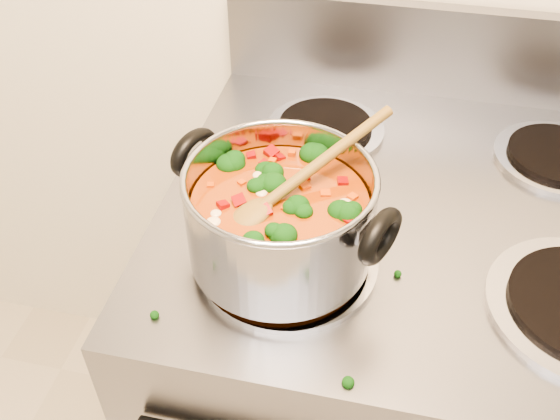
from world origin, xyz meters
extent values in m
cube|color=gray|center=(-0.04, 1.16, 0.46)|extent=(0.77, 0.67, 0.92)
cube|color=gray|center=(-0.04, 1.48, 1.00)|extent=(0.77, 0.03, 0.16)
cylinder|color=#A5A5AD|center=(-0.23, 1.01, 0.92)|extent=(0.23, 0.23, 0.01)
cylinder|color=black|center=(-0.23, 1.01, 0.93)|extent=(0.18, 0.18, 0.01)
cylinder|color=#A5A5AD|center=(-0.23, 1.31, 0.92)|extent=(0.19, 0.19, 0.01)
cylinder|color=black|center=(-0.23, 1.31, 0.93)|extent=(0.15, 0.15, 0.01)
cylinder|color=#A5A5AD|center=(0.14, 1.31, 0.92)|extent=(0.19, 0.19, 0.01)
cylinder|color=black|center=(0.14, 1.31, 0.93)|extent=(0.15, 0.15, 0.01)
cylinder|color=#A1A1A8|center=(-0.24, 1.01, 1.00)|extent=(0.23, 0.23, 0.12)
torus|color=#A1A1A8|center=(-0.24, 1.01, 1.06)|extent=(0.23, 0.23, 0.01)
cylinder|color=maroon|center=(-0.24, 1.01, 0.98)|extent=(0.21, 0.21, 0.09)
torus|color=black|center=(-0.36, 1.06, 1.04)|extent=(0.05, 0.08, 0.08)
torus|color=black|center=(-0.11, 0.96, 1.04)|extent=(0.05, 0.08, 0.08)
ellipsoid|color=black|center=(-0.17, 0.97, 1.03)|extent=(0.04, 0.04, 0.03)
ellipsoid|color=black|center=(-0.24, 1.02, 1.03)|extent=(0.04, 0.04, 0.03)
ellipsoid|color=black|center=(-0.25, 0.94, 1.03)|extent=(0.04, 0.04, 0.03)
ellipsoid|color=black|center=(-0.30, 0.99, 1.03)|extent=(0.04, 0.04, 0.03)
ellipsoid|color=black|center=(-0.17, 1.05, 1.03)|extent=(0.04, 0.04, 0.03)
ellipsoid|color=black|center=(-0.31, 0.96, 1.03)|extent=(0.04, 0.04, 0.03)
ellipsoid|color=black|center=(-0.22, 1.09, 1.03)|extent=(0.04, 0.04, 0.03)
ellipsoid|color=black|center=(-0.22, 1.06, 1.03)|extent=(0.04, 0.04, 0.03)
ellipsoid|color=black|center=(-0.27, 0.96, 1.03)|extent=(0.04, 0.04, 0.03)
ellipsoid|color=maroon|center=(-0.27, 1.09, 1.03)|extent=(0.01, 0.01, 0.01)
ellipsoid|color=maroon|center=(-0.26, 0.94, 1.03)|extent=(0.01, 0.01, 0.01)
ellipsoid|color=maroon|center=(-0.25, 1.09, 1.03)|extent=(0.01, 0.01, 0.01)
ellipsoid|color=maroon|center=(-0.18, 0.96, 1.03)|extent=(0.01, 0.01, 0.01)
ellipsoid|color=maroon|center=(-0.27, 1.07, 1.03)|extent=(0.01, 0.01, 0.01)
ellipsoid|color=maroon|center=(-0.15, 1.04, 1.03)|extent=(0.01, 0.01, 0.01)
ellipsoid|color=maroon|center=(-0.26, 0.93, 1.03)|extent=(0.01, 0.01, 0.01)
ellipsoid|color=maroon|center=(-0.18, 1.02, 1.03)|extent=(0.01, 0.01, 0.01)
ellipsoid|color=maroon|center=(-0.28, 0.99, 1.03)|extent=(0.01, 0.01, 0.01)
ellipsoid|color=maroon|center=(-0.15, 1.04, 1.03)|extent=(0.01, 0.01, 0.01)
ellipsoid|color=maroon|center=(-0.30, 0.94, 1.03)|extent=(0.01, 0.01, 0.01)
ellipsoid|color=maroon|center=(-0.27, 0.93, 1.03)|extent=(0.01, 0.01, 0.01)
ellipsoid|color=#B03E09|center=(-0.26, 1.04, 1.03)|extent=(0.01, 0.01, 0.01)
ellipsoid|color=#B03E09|center=(-0.23, 0.99, 1.03)|extent=(0.01, 0.01, 0.01)
ellipsoid|color=#B03E09|center=(-0.29, 1.00, 1.03)|extent=(0.01, 0.01, 0.01)
ellipsoid|color=#B03E09|center=(-0.19, 0.95, 1.03)|extent=(0.01, 0.01, 0.01)
ellipsoid|color=#B03E09|center=(-0.24, 0.97, 1.03)|extent=(0.01, 0.01, 0.01)
ellipsoid|color=#B03E09|center=(-0.25, 0.95, 1.03)|extent=(0.01, 0.01, 0.01)
ellipsoid|color=#B03E09|center=(-0.19, 0.98, 1.03)|extent=(0.01, 0.01, 0.01)
ellipsoid|color=#B03E09|center=(-0.20, 0.97, 1.03)|extent=(0.01, 0.01, 0.01)
ellipsoid|color=#B03E09|center=(-0.24, 0.96, 1.03)|extent=(0.01, 0.01, 0.01)
ellipsoid|color=#B03E09|center=(-0.22, 1.05, 1.03)|extent=(0.01, 0.01, 0.01)
ellipsoid|color=#B03E09|center=(-0.21, 1.03, 1.03)|extent=(0.01, 0.01, 0.01)
ellipsoid|color=beige|center=(-0.30, 1.00, 1.03)|extent=(0.02, 0.02, 0.01)
ellipsoid|color=beige|center=(-0.25, 0.97, 1.03)|extent=(0.02, 0.02, 0.01)
ellipsoid|color=beige|center=(-0.22, 1.06, 1.03)|extent=(0.02, 0.02, 0.01)
ellipsoid|color=beige|center=(-0.32, 0.96, 1.03)|extent=(0.02, 0.02, 0.01)
ellipsoid|color=beige|center=(-0.26, 0.97, 1.03)|extent=(0.02, 0.02, 0.01)
ellipsoid|color=beige|center=(-0.26, 1.01, 1.03)|extent=(0.02, 0.02, 0.01)
ellipsoid|color=brown|center=(-0.26, 0.97, 1.02)|extent=(0.07, 0.08, 0.03)
cylinder|color=brown|center=(-0.19, 1.06, 1.05)|extent=(0.15, 0.18, 0.07)
ellipsoid|color=black|center=(-0.11, 0.95, 0.92)|extent=(0.01, 0.01, 0.01)
ellipsoid|color=black|center=(-0.28, 1.15, 0.92)|extent=(0.01, 0.01, 0.01)
ellipsoid|color=black|center=(-0.40, 1.07, 0.92)|extent=(0.01, 0.01, 0.01)
ellipsoid|color=black|center=(-0.33, 1.14, 0.92)|extent=(0.01, 0.01, 0.01)
ellipsoid|color=black|center=(-0.35, 0.84, 0.92)|extent=(0.01, 0.01, 0.01)
camera|label=1|loc=(-0.12, 0.46, 1.51)|focal=40.00mm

